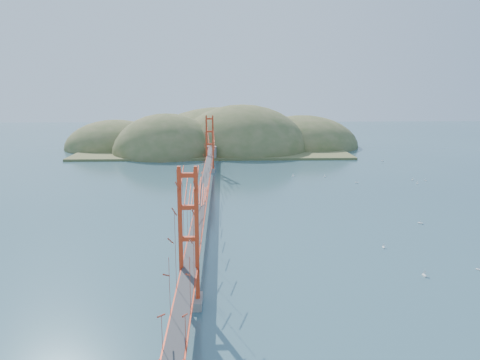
{
  "coord_description": "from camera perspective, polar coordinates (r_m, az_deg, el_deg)",
  "views": [
    {
      "loc": [
        2.84,
        -65.82,
        17.97
      ],
      "look_at": [
        5.17,
        0.0,
        4.38
      ],
      "focal_mm": 35.0,
      "sensor_mm": 36.0,
      "label": 1
    }
  ],
  "objects": [
    {
      "name": "ground",
      "position": [
        68.29,
        -4.35,
        -3.64
      ],
      "size": [
        320.0,
        320.0,
        0.0
      ],
      "primitive_type": "plane",
      "color": "#325664",
      "rests_on": "ground"
    },
    {
      "name": "bridge",
      "position": [
        66.97,
        -4.43,
        2.2
      ],
      "size": [
        2.2,
        94.4,
        12.0
      ],
      "color": "gray",
      "rests_on": "ground"
    },
    {
      "name": "far_headlands",
      "position": [
        135.53,
        -2.28,
        4.03
      ],
      "size": [
        84.0,
        58.0,
        25.0
      ],
      "color": "olive",
      "rests_on": "ground"
    },
    {
      "name": "sailboat_16",
      "position": [
        88.91,
        14.02,
        -0.26
      ],
      "size": [
        0.64,
        0.64,
        0.68
      ],
      "color": "white",
      "rests_on": "ground"
    },
    {
      "name": "sailboat_1",
      "position": [
        65.84,
        21.14,
        -4.85
      ],
      "size": [
        0.69,
        0.69,
        0.73
      ],
      "color": "white",
      "rests_on": "ground"
    },
    {
      "name": "sailboat_0",
      "position": [
        55.08,
        17.11,
        -7.77
      ],
      "size": [
        0.43,
        0.52,
        0.61
      ],
      "color": "white",
      "rests_on": "ground"
    },
    {
      "name": "sailboat_8",
      "position": [
        91.41,
        20.78,
        -0.36
      ],
      "size": [
        0.57,
        0.57,
        0.6
      ],
      "color": "white",
      "rests_on": "ground"
    },
    {
      "name": "sailboat_7",
      "position": [
        93.22,
        10.28,
        0.44
      ],
      "size": [
        0.49,
        0.4,
        0.58
      ],
      "color": "white",
      "rests_on": "ground"
    },
    {
      "name": "sailboat_4",
      "position": [
        94.47,
        20.28,
        0.05
      ],
      "size": [
        0.61,
        0.61,
        0.65
      ],
      "color": "white",
      "rests_on": "ground"
    },
    {
      "name": "sailboat_10",
      "position": [
        48.64,
        21.57,
        -10.68
      ],
      "size": [
        0.54,
        0.64,
        0.74
      ],
      "color": "white",
      "rests_on": "ground"
    },
    {
      "name": "sailboat_15",
      "position": [
        115.57,
        17.0,
        2.27
      ],
      "size": [
        0.63,
        0.63,
        0.67
      ],
      "color": "white",
      "rests_on": "ground"
    },
    {
      "name": "sailboat_17",
      "position": [
        94.85,
        21.66,
        -0.01
      ],
      "size": [
        0.54,
        0.54,
        0.61
      ],
      "color": "white",
      "rests_on": "ground"
    },
    {
      "name": "sailboat_6",
      "position": [
        52.31,
        27.09,
        -9.61
      ],
      "size": [
        0.58,
        0.58,
        0.61
      ],
      "color": "white",
      "rests_on": "ground"
    },
    {
      "name": "sailboat_3",
      "position": [
        93.07,
        6.49,
        0.54
      ],
      "size": [
        0.62,
        0.62,
        0.65
      ],
      "color": "white",
      "rests_on": "ground"
    }
  ]
}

